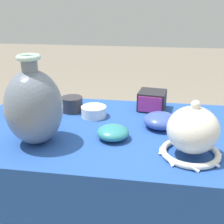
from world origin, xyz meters
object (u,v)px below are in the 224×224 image
object	(u,v)px
jar_round_rose	(20,101)
vase_dome_bell	(192,134)
bowl_shallow_cobalt	(161,120)
mosaic_tile_box	(152,100)
pot_squat_charcoal	(72,104)
vase_tall_bulbous	(34,107)
pot_squat_porcelain	(94,111)
bowl_shallow_teal	(113,132)

from	to	relation	value
jar_round_rose	vase_dome_bell	bearing A→B (deg)	-20.84
bowl_shallow_cobalt	jar_round_rose	bearing A→B (deg)	173.94
mosaic_tile_box	pot_squat_charcoal	xyz separation A→B (m)	(-0.38, -0.08, -0.01)
vase_tall_bulbous	pot_squat_porcelain	xyz separation A→B (m)	(0.16, 0.28, -0.12)
vase_dome_bell	bowl_shallow_teal	bearing A→B (deg)	163.19
vase_tall_bulbous	vase_dome_bell	size ratio (longest dim) A/B	1.52
vase_dome_bell	pot_squat_charcoal	bearing A→B (deg)	146.36
jar_round_rose	pot_squat_porcelain	size ratio (longest dim) A/B	1.19
vase_tall_bulbous	vase_dome_bell	xyz separation A→B (m)	(0.56, -0.02, -0.06)
pot_squat_charcoal	bowl_shallow_cobalt	xyz separation A→B (m)	(0.42, -0.13, -0.00)
jar_round_rose	bowl_shallow_cobalt	size ratio (longest dim) A/B	0.95
vase_dome_bell	pot_squat_charcoal	world-z (taller)	vase_dome_bell
vase_tall_bulbous	bowl_shallow_cobalt	world-z (taller)	vase_tall_bulbous
vase_dome_bell	jar_round_rose	bearing A→B (deg)	159.16
jar_round_rose	pot_squat_porcelain	xyz separation A→B (m)	(0.35, 0.01, -0.04)
vase_dome_bell	bowl_shallow_cobalt	bearing A→B (deg)	114.73
vase_tall_bulbous	bowl_shallow_teal	world-z (taller)	vase_tall_bulbous
jar_round_rose	bowl_shallow_teal	size ratio (longest dim) A/B	1.10
vase_tall_bulbous	bowl_shallow_cobalt	bearing A→B (deg)	23.61
pot_squat_porcelain	bowl_shallow_teal	distance (m)	0.24
pot_squat_charcoal	bowl_shallow_cobalt	bearing A→B (deg)	-17.00
mosaic_tile_box	jar_round_rose	xyz separation A→B (m)	(-0.61, -0.14, 0.02)
pot_squat_porcelain	bowl_shallow_cobalt	size ratio (longest dim) A/B	0.80
pot_squat_charcoal	pot_squat_porcelain	distance (m)	0.13
jar_round_rose	mosaic_tile_box	bearing A→B (deg)	13.09
vase_dome_bell	mosaic_tile_box	xyz separation A→B (m)	(-0.14, 0.43, -0.04)
pot_squat_porcelain	mosaic_tile_box	bearing A→B (deg)	27.13
mosaic_tile_box	bowl_shallow_teal	size ratio (longest dim) A/B	1.18
mosaic_tile_box	pot_squat_porcelain	bearing A→B (deg)	-144.74
vase_dome_bell	pot_squat_charcoal	distance (m)	0.62
pot_squat_charcoal	mosaic_tile_box	bearing A→B (deg)	12.46
vase_dome_bell	bowl_shallow_cobalt	distance (m)	0.24
vase_dome_bell	bowl_shallow_teal	world-z (taller)	vase_dome_bell
jar_round_rose	bowl_shallow_cobalt	xyz separation A→B (m)	(0.65, -0.07, -0.03)
vase_tall_bulbous	bowl_shallow_cobalt	size ratio (longest dim) A/B	2.28
vase_dome_bell	bowl_shallow_teal	distance (m)	0.30
mosaic_tile_box	jar_round_rose	distance (m)	0.63
jar_round_rose	pot_squat_porcelain	world-z (taller)	jar_round_rose
mosaic_tile_box	bowl_shallow_cobalt	bearing A→B (deg)	-71.02
vase_tall_bulbous	pot_squat_porcelain	distance (m)	0.34
pot_squat_charcoal	pot_squat_porcelain	size ratio (longest dim) A/B	0.89
jar_round_rose	vase_tall_bulbous	bearing A→B (deg)	-54.46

